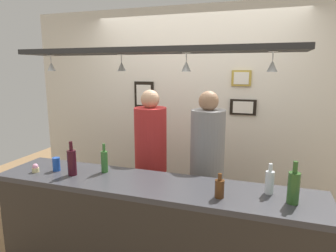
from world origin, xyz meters
TOP-DOWN VIEW (x-y plane):
  - back_wall at (0.00, 1.10)m, footprint 4.40×0.06m
  - bar_counter at (0.00, -0.50)m, footprint 2.70×0.55m
  - overhead_glass_rack at (0.00, -0.30)m, footprint 2.20×0.36m
  - hanging_wineglass_far_left at (-0.89, -0.35)m, footprint 0.07×0.07m
  - hanging_wineglass_left at (-0.28, -0.25)m, footprint 0.07×0.07m
  - hanging_wineglass_center_left at (0.29, -0.37)m, footprint 0.07×0.07m
  - hanging_wineglass_center at (0.87, -0.35)m, footprint 0.07×0.07m
  - person_left_red_shirt at (-0.28, 0.37)m, footprint 0.34×0.34m
  - person_right_grey_shirt at (0.32, 0.37)m, footprint 0.34×0.34m
  - bottle_beer_green_import at (-0.48, -0.25)m, footprint 0.06×0.06m
  - bottle_wine_dark_red at (-0.71, -0.40)m, footprint 0.08×0.08m
  - bottle_champagne_green at (1.06, -0.38)m, footprint 0.08×0.08m
  - bottle_soda_clear at (0.91, -0.26)m, footprint 0.06×0.06m
  - bottle_beer_brown_stubby at (0.57, -0.45)m, footprint 0.07×0.07m
  - drink_can at (-0.91, -0.35)m, footprint 0.07×0.07m
  - cupcake at (-1.07, -0.44)m, footprint 0.06×0.06m
  - picture_frame_lower_pair at (0.60, 1.06)m, footprint 0.30×0.02m
  - picture_frame_caricature at (-0.65, 1.06)m, footprint 0.26×0.02m
  - picture_frame_upper_small at (0.57, 1.06)m, footprint 0.22×0.02m

SIDE VIEW (x-z plane):
  - bar_counter at x=0.00m, z-range 0.17..1.13m
  - cupcake at x=-1.07m, z-range 0.95..1.03m
  - person_left_red_shirt at x=-0.28m, z-range 0.17..1.82m
  - person_right_grey_shirt at x=0.32m, z-range 0.17..1.83m
  - drink_can at x=-0.91m, z-range 0.96..1.08m
  - bottle_beer_brown_stubby at x=0.57m, z-range 0.94..1.12m
  - bottle_soda_clear at x=0.91m, z-range 0.93..1.16m
  - bottle_beer_green_import at x=-0.48m, z-range 0.93..1.19m
  - bottle_wine_dark_red at x=-0.71m, z-range 0.93..1.23m
  - bottle_champagne_green at x=1.06m, z-range 0.93..1.23m
  - back_wall at x=0.00m, z-range 0.00..2.60m
  - picture_frame_lower_pair at x=0.60m, z-range 1.33..1.51m
  - picture_frame_caricature at x=-0.65m, z-range 1.36..1.70m
  - picture_frame_upper_small at x=0.57m, z-range 1.67..1.85m
  - hanging_wineglass_far_left at x=-0.89m, z-range 1.82..1.95m
  - hanging_wineglass_left at x=-0.28m, z-range 1.82..1.95m
  - hanging_wineglass_center_left at x=0.29m, z-range 1.82..1.95m
  - hanging_wineglass_center at x=0.87m, z-range 1.82..1.95m
  - overhead_glass_rack at x=0.00m, z-range 1.98..2.02m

